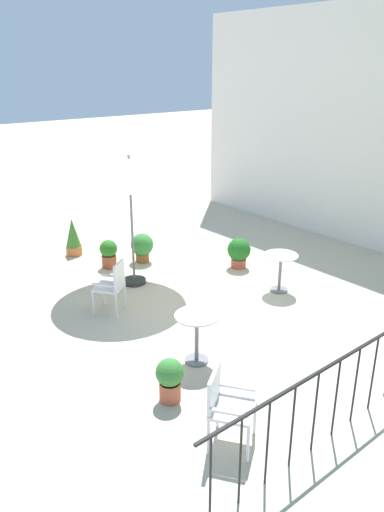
% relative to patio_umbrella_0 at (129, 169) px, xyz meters
% --- Properties ---
extents(ground_plane, '(60.00, 60.00, 0.00)m').
position_rel_patio_umbrella_0_xyz_m(ground_plane, '(1.31, 0.35, -2.20)').
color(ground_plane, beige).
extents(villa_facade, '(9.99, 0.30, 5.22)m').
position_rel_patio_umbrella_0_xyz_m(villa_facade, '(1.31, 5.33, 0.41)').
color(villa_facade, white).
rests_on(villa_facade, ground).
extents(terrace_railing, '(0.03, 5.90, 1.01)m').
position_rel_patio_umbrella_0_xyz_m(terrace_railing, '(4.96, 0.35, -1.52)').
color(terrace_railing, black).
rests_on(terrace_railing, ground).
extents(patio_umbrella_0, '(2.33, 2.33, 2.46)m').
position_rel_patio_umbrella_0_xyz_m(patio_umbrella_0, '(0.00, 0.00, 0.00)').
color(patio_umbrella_0, '#2D2D2D').
rests_on(patio_umbrella_0, ground).
extents(cafe_table_0, '(0.62, 0.62, 0.72)m').
position_rel_patio_umbrella_0_xyz_m(cafe_table_0, '(2.00, 1.89, -1.71)').
color(cafe_table_0, white).
rests_on(cafe_table_0, ground).
extents(cafe_table_1, '(0.62, 0.62, 0.74)m').
position_rel_patio_umbrella_0_xyz_m(cafe_table_1, '(2.83, -0.80, -1.69)').
color(cafe_table_1, silver).
rests_on(cafe_table_1, ground).
extents(patio_chair_0, '(0.61, 0.60, 0.92)m').
position_rel_patio_umbrella_0_xyz_m(patio_chair_0, '(0.81, -0.93, -1.67)').
color(patio_chair_0, silver).
rests_on(patio_chair_0, ground).
extents(patio_chair_1, '(0.66, 0.67, 0.89)m').
position_rel_patio_umbrella_0_xyz_m(patio_chair_1, '(4.27, -1.60, -1.67)').
color(patio_chair_1, white).
rests_on(patio_chair_1, ground).
extents(potted_plant_0, '(0.48, 0.48, 0.62)m').
position_rel_patio_umbrella_0_xyz_m(potted_plant_0, '(-0.83, 0.75, -1.85)').
color(potted_plant_0, brown).
rests_on(potted_plant_0, ground).
extents(potted_plant_1, '(0.35, 0.35, 0.58)m').
position_rel_patio_umbrella_0_xyz_m(potted_plant_1, '(3.29, -1.62, -1.88)').
color(potted_plant_1, '#AE583B').
rests_on(potted_plant_1, ground).
extents(potted_plant_2, '(0.35, 0.35, 0.83)m').
position_rel_patio_umbrella_0_xyz_m(potted_plant_2, '(-2.13, -0.19, -1.80)').
color(potted_plant_2, '#C36D3A').
rests_on(potted_plant_2, ground).
extents(potted_plant_3, '(0.48, 0.48, 0.63)m').
position_rel_patio_umbrella_0_xyz_m(potted_plant_3, '(0.70, 2.11, -1.85)').
color(potted_plant_3, '#AB4B39').
rests_on(potted_plant_3, ground).
extents(potted_plant_4, '(0.36, 0.36, 0.59)m').
position_rel_patio_umbrella_0_xyz_m(potted_plant_4, '(-1.01, 0.04, -1.88)').
color(potted_plant_4, '#A84F33').
rests_on(potted_plant_4, ground).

